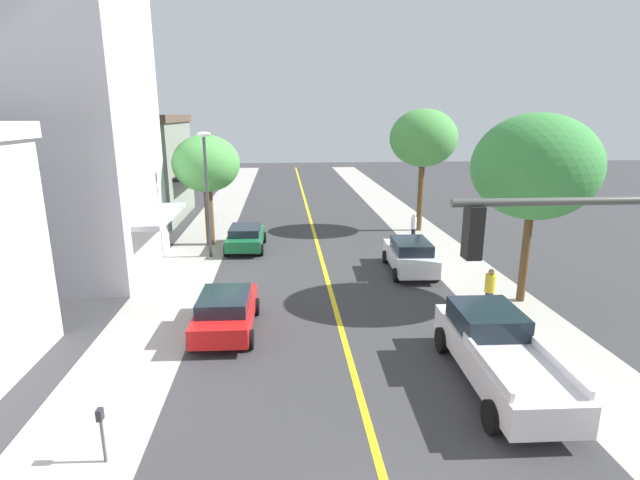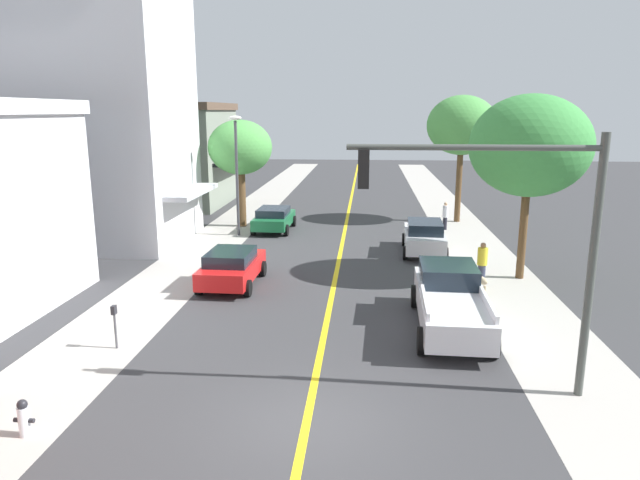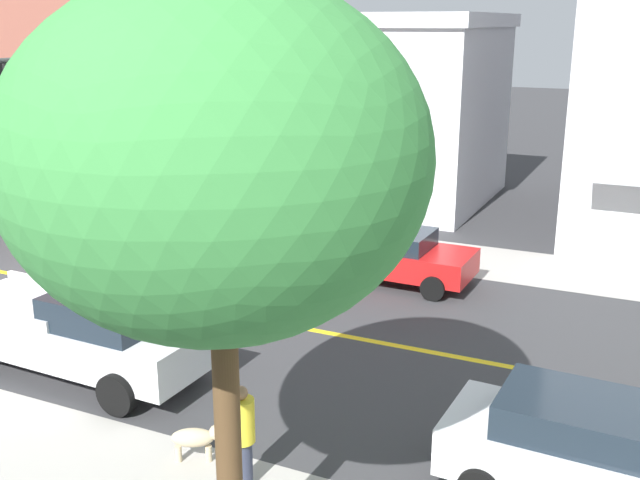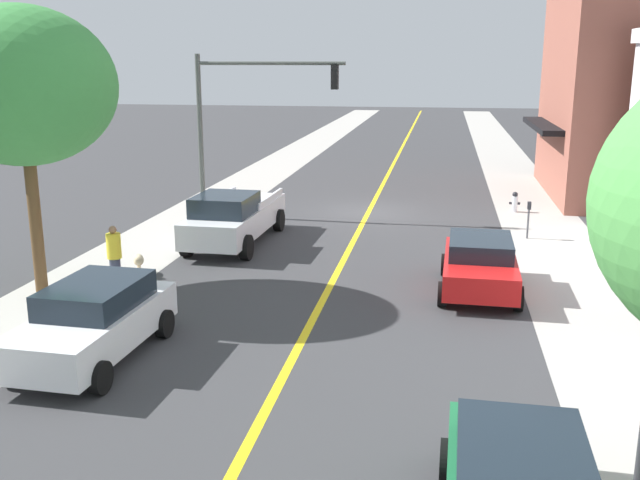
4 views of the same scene
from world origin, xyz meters
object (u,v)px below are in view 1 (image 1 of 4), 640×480
Objects in this scene: street_lamp at (206,182)px; parking_meter at (101,427)px; red_sedan_left_curb at (226,311)px; pedestrian_yellow_shirt at (490,289)px; street_tree_left_near at (206,164)px; green_sedan_left_curb at (246,237)px; white_pickup_truck at (497,351)px; street_tree_right_corner at (535,167)px; pedestrian_white_shirt at (414,227)px; white_sedan_right_curb at (410,255)px; street_tree_left_far at (423,138)px; small_dog at (494,310)px.

parking_meter is at bearing -90.37° from street_lamp.
pedestrian_yellow_shirt is at bearing -82.29° from red_sedan_left_curb.
street_lamp is 14.65m from pedestrian_yellow_shirt.
street_tree_left_near is 0.96× the size of street_lamp.
white_pickup_truck is (8.02, -14.45, 0.20)m from green_sedan_left_curb.
street_tree_right_corner reaches higher than pedestrian_white_shirt.
green_sedan_left_curb is 2.49× the size of pedestrian_yellow_shirt.
white_sedan_right_curb reaches higher than parking_meter.
street_tree_right_corner is 1.25× the size of white_pickup_truck.
parking_meter is at bearing -121.85° from street_tree_left_far.
street_tree_left_near reaches higher than white_pickup_truck.
street_lamp reaches higher than street_tree_left_near.
street_tree_left_far reaches higher than pedestrian_yellow_shirt.
small_dog is at bearing -174.97° from pedestrian_white_shirt.
street_tree_right_corner reaches higher than street_tree_left_near.
street_tree_left_near is at bearing 90.76° from parking_meter.
pedestrian_yellow_shirt is (-1.73, -0.87, -4.55)m from street_tree_right_corner.
street_tree_right_corner is at bearing -72.38° from small_dog.
street_tree_right_corner is 1.14× the size of street_lamp.
street_tree_left_far reaches higher than parking_meter.
pedestrian_yellow_shirt is at bearing -94.32° from street_tree_left_far.
street_tree_left_far is 18.75m from red_sedan_left_curb.
green_sedan_left_curb is at bearing 102.32° from pedestrian_white_shirt.
green_sedan_left_curb is at bearing 30.72° from white_pickup_truck.
red_sedan_left_curb is 10.03m from white_sedan_right_curb.
red_sedan_left_curb is 2.58× the size of pedestrian_white_shirt.
street_lamp is 15.15m from small_dog.
parking_meter is 15.94m from street_lamp.
street_tree_right_corner is 7.03m from white_sedan_right_curb.
pedestrian_white_shirt reaches higher than green_sedan_left_curb.
parking_meter is (0.24, -18.15, -3.78)m from street_tree_left_near.
street_tree_left_far is 24.88m from parking_meter.
street_tree_left_far is 19.10m from white_pickup_truck.
street_tree_left_near is 16.98m from street_tree_right_corner.
green_sedan_left_curb is at bearing -161.15° from street_tree_left_far.
parking_meter is (-12.86, -20.70, -5.04)m from street_tree_left_far.
street_lamp reaches higher than white_pickup_truck.
street_tree_left_near is 19.02m from white_pickup_truck.
white_sedan_right_curb is (8.09, 5.94, 0.07)m from red_sedan_left_curb.
parking_meter is at bearing 175.08° from green_sedan_left_curb.
red_sedan_left_curb is at bearing 128.74° from white_sedan_right_curb.
street_tree_left_far is 15.30m from small_dog.
street_tree_left_near is at bearing 97.75° from street_lamp.
parking_meter is 13.30m from small_dog.
white_pickup_truck is at bearing 178.96° from pedestrian_white_shirt.
street_tree_left_far reaches higher than pedestrian_white_shirt.
street_tree_left_near is at bearing 19.46° from small_dog.
small_dog is (11.62, 6.46, -0.44)m from parking_meter.
green_sedan_left_curb is 0.70× the size of white_pickup_truck.
white_sedan_right_curb reaches higher than small_dog.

